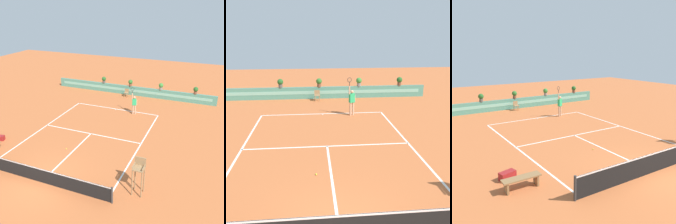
{
  "view_description": "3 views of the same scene",
  "coord_description": "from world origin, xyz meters",
  "views": [
    {
      "loc": [
        8.33,
        -9.58,
        9.57
      ],
      "look_at": [
        0.78,
        8.89,
        1.0
      ],
      "focal_mm": 41.24,
      "sensor_mm": 36.0,
      "label": 1
    },
    {
      "loc": [
        -0.64,
        -5.65,
        5.37
      ],
      "look_at": [
        0.78,
        8.89,
        1.0
      ],
      "focal_mm": 42.65,
      "sensor_mm": 36.0,
      "label": 2
    },
    {
      "loc": [
        -9.4,
        -7.08,
        5.34
      ],
      "look_at": [
        0.78,
        8.89,
        1.0
      ],
      "focal_mm": 41.91,
      "sensor_mm": 36.0,
      "label": 3
    }
  ],
  "objects": [
    {
      "name": "umpire_chair",
      "position": [
        5.42,
        1.26,
        1.34
      ],
      "size": [
        0.6,
        0.6,
        2.14
      ],
      "color": "#99754C",
      "rests_on": "ground"
    },
    {
      "name": "back_wall_barrier",
      "position": [
        0.0,
        16.39,
        0.5
      ],
      "size": [
        18.0,
        0.21,
        1.0
      ],
      "color": "#4C8E7A",
      "rests_on": "ground"
    },
    {
      "name": "potted_plant_far_right",
      "position": [
        6.82,
        16.39,
        1.41
      ],
      "size": [
        0.48,
        0.48,
        0.72
      ],
      "color": "brown",
      "rests_on": "back_wall_barrier"
    },
    {
      "name": "gear_bag",
      "position": [
        -5.9,
        2.93,
        0.18
      ],
      "size": [
        0.77,
        0.52,
        0.36
      ],
      "primitive_type": "cube",
      "rotation": [
        0.0,
        0.0,
        0.25
      ],
      "color": "maroon",
      "rests_on": "ground"
    },
    {
      "name": "court_lines",
      "position": [
        0.0,
        6.72,
        0.0
      ],
      "size": [
        8.32,
        11.94,
        0.01
      ],
      "color": "white",
      "rests_on": "ground"
    },
    {
      "name": "tennis_player",
      "position": [
        1.95,
        11.39,
        1.05
      ],
      "size": [
        0.59,
        0.34,
        2.58
      ],
      "color": "tan",
      "rests_on": "ground"
    },
    {
      "name": "net",
      "position": [
        0.0,
        0.0,
        0.51
      ],
      "size": [
        8.92,
        0.1,
        1.0
      ],
      "color": "#333333",
      "rests_on": "ground"
    },
    {
      "name": "potted_plant_right",
      "position": [
        3.3,
        16.39,
        1.41
      ],
      "size": [
        0.48,
        0.48,
        0.72
      ],
      "color": "gray",
      "rests_on": "back_wall_barrier"
    },
    {
      "name": "ball_kid_chair",
      "position": [
        -0.28,
        15.66,
        0.48
      ],
      "size": [
        0.44,
        0.44,
        0.85
      ],
      "color": "#99754C",
      "rests_on": "ground"
    },
    {
      "name": "ground_plane",
      "position": [
        0.0,
        6.0,
        0.0
      ],
      "size": [
        60.0,
        60.0,
        0.0
      ],
      "primitive_type": "plane",
      "color": "#BC6033"
    },
    {
      "name": "potted_plant_left",
      "position": [
        -3.27,
        16.39,
        1.41
      ],
      "size": [
        0.48,
        0.48,
        0.72
      ],
      "color": "#514C47",
      "rests_on": "back_wall_barrier"
    },
    {
      "name": "tennis_ball_near_baseline",
      "position": [
        -0.59,
        3.68,
        0.03
      ],
      "size": [
        0.07,
        0.07,
        0.07
      ],
      "primitive_type": "sphere",
      "color": "#CCE033",
      "rests_on": "ground"
    },
    {
      "name": "potted_plant_centre",
      "position": [
        -0.08,
        16.39,
        1.41
      ],
      "size": [
        0.48,
        0.48,
        0.72
      ],
      "color": "brown",
      "rests_on": "back_wall_barrier"
    }
  ]
}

